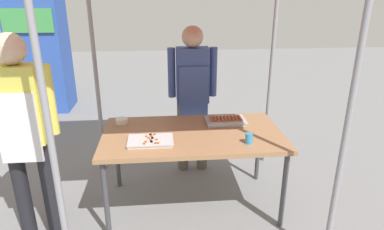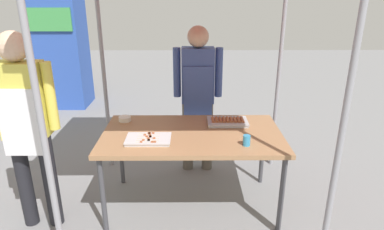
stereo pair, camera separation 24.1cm
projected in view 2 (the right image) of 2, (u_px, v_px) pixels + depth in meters
name	position (u px, v px, depth m)	size (l,w,h in m)	color
ground_plane	(192.00, 203.00, 3.25)	(18.00, 18.00, 0.00)	slate
stall_table	(192.00, 138.00, 3.01)	(1.60, 0.90, 0.75)	#9E724C
tray_grilled_sausages	(228.00, 121.00, 3.19)	(0.38, 0.25, 0.05)	#ADADB2
tray_meat_skewers	(148.00, 139.00, 2.81)	(0.38, 0.24, 0.04)	silver
condiment_bowl	(125.00, 119.00, 3.25)	(0.12, 0.12, 0.05)	silver
drink_cup_near_edge	(247.00, 140.00, 2.73)	(0.06, 0.06, 0.09)	#338CBF
vendor_woman	(198.00, 89.00, 3.57)	(0.52, 0.23, 1.62)	#595147
customer_nearby	(26.00, 118.00, 2.64)	(0.52, 0.23, 1.67)	black
neighbor_stall_left	(60.00, 52.00, 5.77)	(0.84, 0.70, 1.90)	#2D51B2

